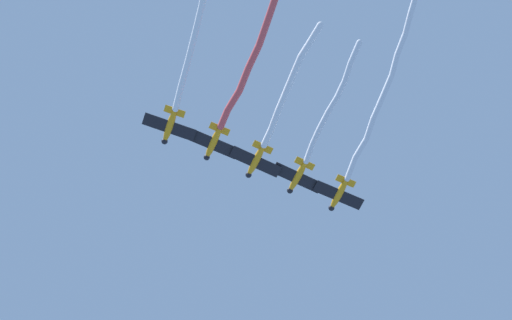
% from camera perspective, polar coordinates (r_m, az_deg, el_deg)
% --- Properties ---
extents(airplane_lead, '(6.63, 5.18, 1.69)m').
position_cam_1_polar(airplane_lead, '(88.81, 6.92, -2.88)').
color(airplane_lead, orange).
extents(smoke_trail_lead, '(10.43, 23.23, 4.39)m').
position_cam_1_polar(smoke_trail_lead, '(86.66, 10.65, 5.93)').
color(smoke_trail_lead, white).
extents(airplane_left_wing, '(6.57, 5.21, 1.69)m').
position_cam_1_polar(airplane_left_wing, '(87.72, 3.47, -1.43)').
color(airplane_left_wing, orange).
extents(smoke_trail_left_wing, '(8.11, 15.21, 2.01)m').
position_cam_1_polar(smoke_trail_left_wing, '(85.55, 6.39, 4.71)').
color(smoke_trail_left_wing, white).
extents(airplane_right_wing, '(6.58, 5.19, 1.69)m').
position_cam_1_polar(airplane_right_wing, '(86.45, -0.03, -0.09)').
color(airplane_right_wing, orange).
extents(smoke_trail_right_wing, '(8.59, 15.18, 1.75)m').
position_cam_1_polar(smoke_trail_right_wing, '(83.91, 2.85, 6.23)').
color(smoke_trail_right_wing, white).
extents(airplane_slot, '(6.63, 5.18, 1.69)m').
position_cam_1_polar(airplane_slot, '(86.13, -3.60, 1.42)').
color(airplane_slot, orange).
extents(smoke_trail_slot, '(8.62, 15.87, 1.48)m').
position_cam_1_polar(smoke_trail_slot, '(83.30, -0.65, 7.84)').
color(smoke_trail_slot, '#DB4C4C').
extents(airplane_trail, '(6.75, 5.23, 1.69)m').
position_cam_1_polar(airplane_trail, '(85.64, -7.23, 2.80)').
color(airplane_trail, orange).
extents(smoke_trail_trail, '(8.90, 25.39, 2.46)m').
position_cam_1_polar(smoke_trail_trail, '(82.80, -4.71, 12.79)').
color(smoke_trail_trail, white).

